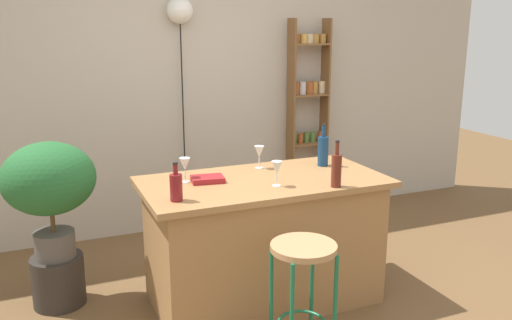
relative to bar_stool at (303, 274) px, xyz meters
The scene contains 15 objects.
ground 0.69m from the bar_stool, 79.58° to the left, with size 12.00×12.00×0.00m, color brown.
back_wall 2.54m from the bar_stool, 88.08° to the left, with size 6.40×0.10×2.80m, color #BCB2A3.
kitchen_counter 0.74m from the bar_stool, 83.79° to the left, with size 1.63×0.83×0.88m.
bar_stool is the anchor object (origin of this frame).
spice_shelf 2.59m from the bar_stool, 61.43° to the left, with size 0.39×0.17×1.95m.
plant_stool 1.79m from the bar_stool, 135.63° to the left, with size 0.35×0.35×0.35m, color #2D2823.
potted_plant 1.78m from the bar_stool, 135.63° to the left, with size 0.61×0.55×0.80m.
bottle_vinegar 1.18m from the bar_stool, 55.06° to the left, with size 0.08×0.08×0.31m.
bottle_wine_red 0.89m from the bar_stool, 138.13° to the left, with size 0.07×0.07×0.23m.
bottle_spirits_clear 0.75m from the bar_stool, 42.26° to the left, with size 0.07×0.07×0.30m.
wine_glass_left 1.12m from the bar_stool, 80.77° to the left, with size 0.07×0.07×0.16m.
wine_glass_center 1.07m from the bar_stool, 115.95° to the left, with size 0.07×0.07×0.16m.
wine_glass_right 0.73m from the bar_stool, 80.47° to the left, with size 0.07×0.07×0.16m.
cookbook 0.94m from the bar_stool, 109.14° to the left, with size 0.21×0.15×0.04m, color maroon.
pendant_globe_light 2.69m from the bar_stool, 91.05° to the left, with size 0.23×0.23×2.12m.
Camera 1 is at (-1.40, -2.89, 1.89)m, focal length 38.01 mm.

